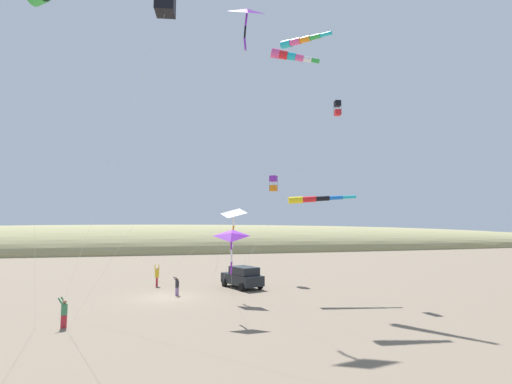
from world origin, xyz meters
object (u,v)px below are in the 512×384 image
Objects in this scene: parked_car at (242,277)px; kite_windsock_rainbow_low_near at (299,41)px; kite_delta_checkered_midright at (247,12)px; kite_delta_striped_overhead at (233,214)px; kite_delta_blue_topmost at (231,236)px; person_child_green_jacket at (64,311)px; cooler_box at (231,281)px; person_adult_flyer at (157,275)px; kite_windsock_long_streamer_right at (289,56)px; kite_windsock_orange_high_right at (313,199)px; person_child_grey_jacket at (177,285)px; kite_box_white_trailing at (337,109)px; kite_box_teal_far_right at (273,183)px.

parked_car is 0.21× the size of kite_windsock_rainbow_low_near.
kite_delta_checkered_midright is 14.99m from kite_delta_striped_overhead.
person_child_green_jacket is at bearing 87.45° from kite_delta_blue_topmost.
kite_windsock_rainbow_low_near is 2.36× the size of kite_delta_blue_topmost.
parked_car reaches higher than cooler_box.
kite_delta_checkered_midright is (-9.30, -6.14, 20.09)m from person_adult_flyer.
kite_windsock_long_streamer_right is at bearing -74.28° from person_child_green_jacket.
kite_delta_checkered_midright is (-1.41, 5.61, 13.67)m from kite_windsock_orange_high_right.
kite_windsock_rainbow_low_near reaches higher than cooler_box.
person_child_grey_jacket is at bearing 18.54° from kite_delta_blue_topmost.
kite_box_white_trailing is (6.68, -19.42, 14.66)m from person_child_green_jacket.
kite_windsock_rainbow_low_near is at bearing -76.94° from kite_delta_striped_overhead.
kite_windsock_orange_high_right is at bearing -67.97° from kite_windsock_long_streamer_right.
kite_box_teal_far_right is 11.13m from kite_delta_striped_overhead.
person_adult_flyer is 0.17× the size of kite_delta_striped_overhead.
parked_car reaches higher than person_child_grey_jacket.
parked_car is 0.25× the size of kite_windsock_long_streamer_right.
kite_box_white_trailing is at bearing -63.01° from kite_windsock_long_streamer_right.
kite_delta_checkered_midright is 2.00× the size of kite_delta_striped_overhead.
person_child_grey_jacket is at bearing -37.66° from person_child_green_jacket.
cooler_box is 0.33× the size of person_adult_flyer.
kite_delta_blue_topmost is (-7.08, 10.50, -10.76)m from kite_box_white_trailing.
kite_box_teal_far_right is at bearing -25.24° from kite_delta_blue_topmost.
kite_windsock_long_streamer_right reaches higher than kite_delta_blue_topmost.
kite_delta_checkered_midright reaches higher than kite_box_teal_far_right.
kite_windsock_long_streamer_right is 12.85m from kite_delta_striped_overhead.
person_adult_flyer is at bearing -19.48° from person_child_green_jacket.
kite_delta_checkered_midright reaches higher than person_child_green_jacket.
cooler_box is 10.66m from kite_box_teal_far_right.
cooler_box is at bearing 16.58° from kite_windsock_long_streamer_right.
kite_windsock_rainbow_low_near reaches higher than person_child_grey_jacket.
kite_delta_checkered_midright is at bearing 154.44° from kite_box_teal_far_right.
kite_windsock_orange_high_right is at bearing -177.87° from kite_box_teal_far_right.
person_child_green_jacket is 0.15× the size of kite_delta_striped_overhead.
kite_box_white_trailing reaches higher than person_adult_flyer.
kite_delta_striped_overhead is at bearing 159.25° from parked_car.
kite_box_white_trailing is at bearing -155.59° from kite_box_teal_far_right.
person_child_green_jacket is at bearing 139.45° from cooler_box.
person_child_green_jacket is at bearing 130.66° from parked_car.
person_adult_flyer is at bearing 47.44° from kite_windsock_long_streamer_right.
cooler_box is 0.39× the size of person_child_green_jacket.
kite_windsock_orange_high_right reaches higher than person_child_grey_jacket.
parked_car is at bearing 40.42° from kite_windsock_orange_high_right.
person_child_green_jacket is 0.17× the size of kite_delta_blue_topmost.
kite_box_white_trailing is 1.74× the size of kite_delta_blue_topmost.
kite_box_teal_far_right is at bearing -9.96° from kite_windsock_long_streamer_right.
parked_car is at bearing -15.22° from kite_delta_blue_topmost.
kite_delta_checkered_midright is (-10.99, 5.26, 11.37)m from kite_box_teal_far_right.
kite_delta_checkered_midright reaches higher than kite_windsock_long_streamer_right.
kite_delta_blue_topmost is (-7.38, 7.12, -16.61)m from kite_windsock_rainbow_low_near.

